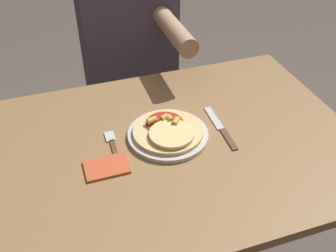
% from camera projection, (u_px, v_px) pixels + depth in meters
% --- Properties ---
extents(dining_table, '(1.08, 0.79, 0.77)m').
position_uv_depth(dining_table, '(176.00, 173.00, 1.24)').
color(dining_table, olive).
rests_on(dining_table, ground_plane).
extents(plate, '(0.24, 0.24, 0.01)m').
position_uv_depth(plate, '(168.00, 135.00, 1.18)').
color(plate, beige).
rests_on(plate, dining_table).
extents(pizza, '(0.21, 0.21, 0.04)m').
position_uv_depth(pizza, '(168.00, 131.00, 1.16)').
color(pizza, '#DBBC7A').
rests_on(pizza, plate).
extents(fork, '(0.03, 0.18, 0.00)m').
position_uv_depth(fork, '(114.00, 147.00, 1.14)').
color(fork, brown).
rests_on(fork, dining_table).
extents(knife, '(0.03, 0.22, 0.00)m').
position_uv_depth(knife, '(221.00, 128.00, 1.21)').
color(knife, brown).
rests_on(knife, dining_table).
extents(napkin, '(0.12, 0.08, 0.01)m').
position_uv_depth(napkin, '(106.00, 167.00, 1.07)').
color(napkin, '#C6512D').
rests_on(napkin, dining_table).
extents(person_diner, '(0.38, 0.52, 1.24)m').
position_uv_depth(person_diner, '(130.00, 54.00, 1.69)').
color(person_diner, '#2D2D38').
rests_on(person_diner, ground_plane).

